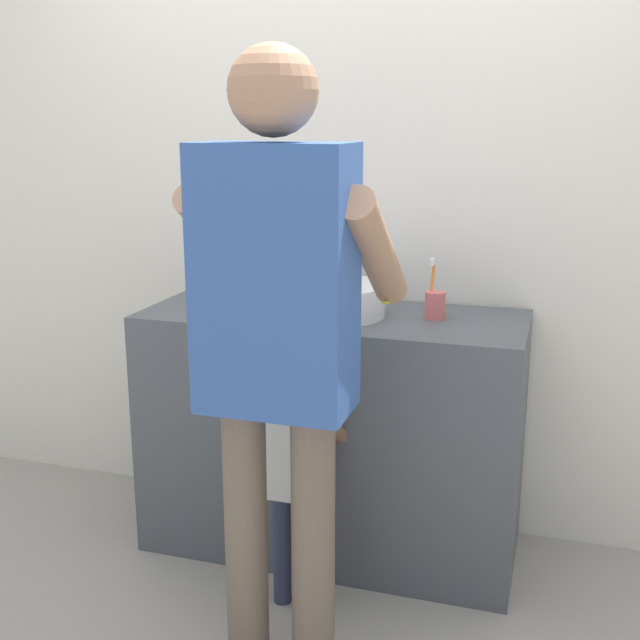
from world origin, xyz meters
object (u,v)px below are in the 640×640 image
adult_parent (278,320)px  child_toddler (296,460)px  soap_bottle (237,287)px  toothbrush_cup (435,304)px

adult_parent → child_toddler: bearing=100.7°
soap_bottle → adult_parent: (0.43, -0.72, 0.08)m
toothbrush_cup → soap_bottle: bearing=-179.3°
toothbrush_cup → child_toddler: toothbrush_cup is taller
toothbrush_cup → adult_parent: 0.79m
soap_bottle → adult_parent: size_ratio=0.10×
child_toddler → adult_parent: 0.61m
child_toddler → soap_bottle: bearing=131.3°
toothbrush_cup → child_toddler: bearing=-129.2°
adult_parent → toothbrush_cup: bearing=67.7°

